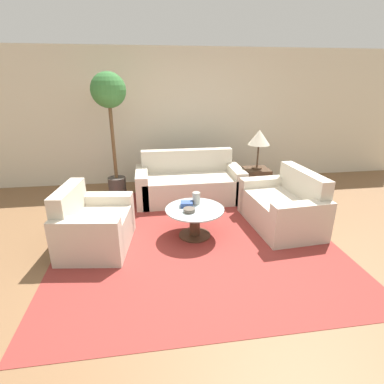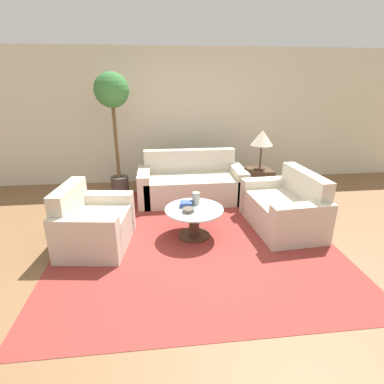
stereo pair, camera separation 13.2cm
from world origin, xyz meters
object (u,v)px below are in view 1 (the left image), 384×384
Objects in this scene: vase at (196,198)px; bowl at (189,210)px; armchair at (92,227)px; coffee_table at (195,218)px; sofa_main at (189,184)px; table_lamp at (259,138)px; potted_plant at (110,109)px; book_stack at (187,204)px; loveseat at (285,208)px.

vase is 0.29m from bowl.
coffee_table is at bearing -78.85° from armchair.
sofa_main is at bearing 86.69° from vase.
sofa_main is 2.67× the size of table_lamp.
potted_plant is at bearing 1.91° from armchair.
sofa_main is at bearing 176.89° from table_lamp.
armchair is at bearing -170.39° from vase.
potted_plant reaches higher than sofa_main.
table_lamp reaches higher than book_stack.
table_lamp reaches higher than coffee_table.
sofa_main is 1.40× the size of loveseat.
table_lamp is 4.51× the size of bowl.
sofa_main is at bearing 85.24° from coffee_table.
loveseat is 3.19m from potted_plant.
loveseat reaches higher than book_stack.
book_stack is at bearing -156.31° from vase.
sofa_main is 2.06m from armchair.
coffee_table is 1.14× the size of table_lamp.
armchair reaches higher than vase.
bowl is at bearing -118.00° from vase.
bowl is (-1.43, -0.23, 0.15)m from loveseat.
sofa_main is 12.05× the size of bowl.
loveseat reaches higher than coffee_table.
potted_plant is 2.32m from bowl.
bowl is (1.24, -0.02, 0.15)m from armchair.
armchair is 1.38× the size of coffee_table.
loveseat is 1.32m from vase.
loveseat is 7.27× the size of book_stack.
book_stack reaches higher than coffee_table.
table_lamp reaches higher than bowl.
book_stack is at bearing -55.22° from potted_plant.
bowl is (-1.42, -1.42, -0.64)m from table_lamp.
coffee_table is at bearing -88.61° from loveseat.
loveseat is (1.23, -1.26, -0.00)m from sofa_main.
potted_plant is at bearing 129.38° from vase.
book_stack is at bearing -92.50° from loveseat.
bowl is (1.07, -1.71, -1.13)m from potted_plant.
table_lamp reaches higher than sofa_main.
table_lamp is (1.22, -0.07, 0.79)m from sofa_main.
potted_plant reaches higher than book_stack.
armchair is 1.33m from coffee_table.
armchair is 2.68m from loveseat.
potted_plant is at bearing 173.23° from table_lamp.
coffee_table is 0.28m from vase.
loveseat is 8.60× the size of bowl.
loveseat is at bearing -45.63° from sofa_main.
sofa_main is 10.19× the size of book_stack.
loveseat is (2.68, 0.21, 0.00)m from armchair.
coffee_table is 0.21m from bowl.
table_lamp is at bearing -54.57° from armchair.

